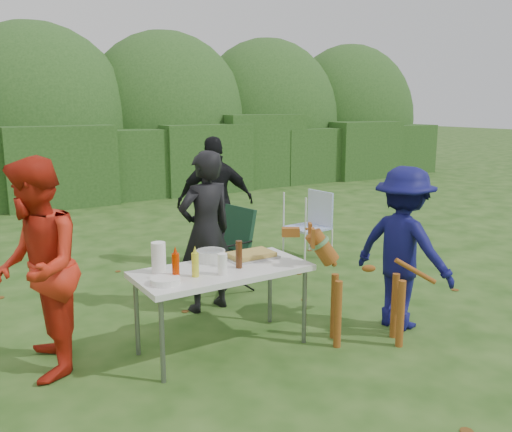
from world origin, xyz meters
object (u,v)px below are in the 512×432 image
child (403,248)px  beer_bottle (239,254)px  person_black_puffy (215,202)px  paper_towel_roll (159,258)px  person_red_jacket (37,269)px  camping_chair (223,250)px  mustard_bottle (195,265)px  person_cook (206,232)px  ketchup_bottle (176,267)px  lawn_chair (308,225)px  folding_table (222,274)px  dog (368,286)px

child → beer_bottle: bearing=62.9°
person_black_puffy → beer_bottle: (-1.02, -2.36, 0.00)m
paper_towel_roll → child: bearing=-16.0°
person_red_jacket → camping_chair: person_red_jacket is taller
person_black_puffy → mustard_bottle: bearing=77.7°
person_cook → beer_bottle: person_cook is taller
camping_chair → ketchup_bottle: camping_chair is taller
paper_towel_roll → lawn_chair: bearing=31.1°
lawn_chair → mustard_bottle: mustard_bottle is taller
folding_table → lawn_chair: bearing=38.8°
person_black_puffy → dog: (0.02, -2.86, -0.33)m
dog → ketchup_bottle: bearing=14.3°
person_cook → mustard_bottle: 1.18m
person_red_jacket → mustard_bottle: person_red_jacket is taller
person_red_jacket → mustard_bottle: bearing=78.6°
person_black_puffy → mustard_bottle: size_ratio=8.57×
camping_chair → paper_towel_roll: paper_towel_roll is taller
ketchup_bottle → dog: bearing=-16.6°
child → ketchup_bottle: bearing=67.0°
person_cook → camping_chair: bearing=-140.6°
person_black_puffy → person_red_jacket: bearing=55.6°
folding_table → dog: size_ratio=1.35×
person_cook → dog: person_cook is taller
folding_table → person_red_jacket: person_red_jacket is taller
lawn_chair → dog: bearing=58.8°
person_black_puffy → person_cook: bearing=77.5°
folding_table → beer_bottle: 0.23m
person_black_puffy → ketchup_bottle: person_black_puffy is taller
mustard_bottle → child: bearing=-10.6°
dog → mustard_bottle: 1.57m
lawn_chair → camping_chair: bearing=14.8°
person_cook → ketchup_bottle: 1.27m
mustard_bottle → paper_towel_roll: 0.34m
person_black_puffy → camping_chair: size_ratio=1.77×
camping_chair → mustard_bottle: bearing=44.0°
person_cook → camping_chair: size_ratio=1.73×
lawn_chair → child: bearing=68.9°
person_black_puffy → paper_towel_roll: bearing=71.0°
lawn_chair → folding_table: bearing=33.9°
child → mustard_bottle: child is taller
person_black_puffy → paper_towel_roll: size_ratio=6.59×
lawn_chair → mustard_bottle: (-2.70, -2.02, 0.37)m
person_black_puffy → dog: size_ratio=1.54×
person_red_jacket → person_black_puffy: bearing=137.4°
child → ketchup_bottle: child is taller
mustard_bottle → ketchup_bottle: size_ratio=0.91×
person_red_jacket → lawn_chair: 4.15m
dog → mustard_bottle: (-1.46, 0.48, 0.31)m
folding_table → paper_towel_roll: paper_towel_roll is taller
lawn_chair → ketchup_bottle: ketchup_bottle is taller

